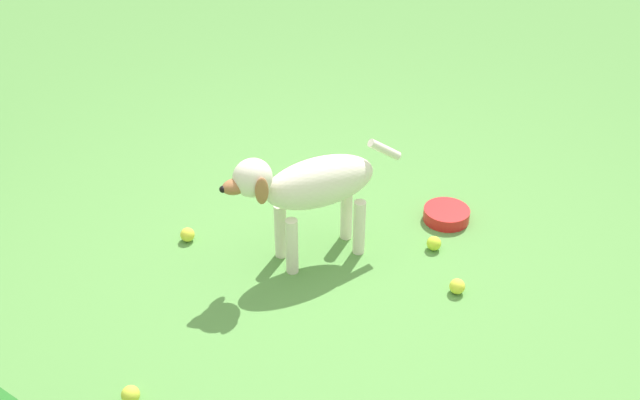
% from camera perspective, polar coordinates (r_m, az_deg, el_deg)
% --- Properties ---
extents(ground, '(14.00, 14.00, 0.00)m').
position_cam_1_polar(ground, '(3.17, 0.09, -5.96)').
color(ground, '#548C42').
extents(dog, '(0.82, 0.30, 0.56)m').
position_cam_1_polar(dog, '(3.06, -0.82, 1.07)').
color(dog, silver).
rests_on(dog, ground).
extents(tennis_ball_0, '(0.07, 0.07, 0.07)m').
position_cam_1_polar(tennis_ball_0, '(3.40, -10.32, -2.68)').
color(tennis_ball_0, '#D3D239').
rests_on(tennis_ball_0, ground).
extents(tennis_ball_1, '(0.07, 0.07, 0.07)m').
position_cam_1_polar(tennis_ball_1, '(3.11, 10.68, -6.65)').
color(tennis_ball_1, yellow).
rests_on(tennis_ball_1, ground).
extents(tennis_ball_2, '(0.07, 0.07, 0.07)m').
position_cam_1_polar(tennis_ball_2, '(3.34, 8.90, -3.37)').
color(tennis_ball_2, '#C4DD32').
rests_on(tennis_ball_2, ground).
extents(tennis_ball_3, '(0.07, 0.07, 0.07)m').
position_cam_1_polar(tennis_ball_3, '(2.72, -14.60, -14.51)').
color(tennis_ball_3, '#CAD33A').
rests_on(tennis_ball_3, ground).
extents(water_bowl, '(0.22, 0.22, 0.06)m').
position_cam_1_polar(water_bowl, '(3.54, 9.86, -1.13)').
color(water_bowl, red).
rests_on(water_bowl, ground).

